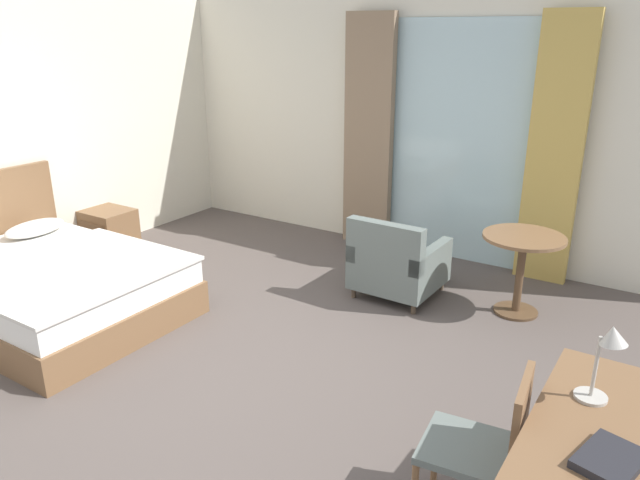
% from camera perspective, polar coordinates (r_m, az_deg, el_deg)
% --- Properties ---
extents(ground, '(6.56, 6.82, 0.10)m').
position_cam_1_polar(ground, '(4.72, -8.79, -12.07)').
color(ground, '#564C47').
extents(wall_back, '(6.16, 0.12, 2.85)m').
position_cam_1_polar(wall_back, '(6.77, 8.60, 10.99)').
color(wall_back, silver).
rests_on(wall_back, ground).
extents(balcony_glass_door, '(1.56, 0.02, 2.50)m').
position_cam_1_polar(balcony_glass_door, '(6.51, 12.91, 8.86)').
color(balcony_glass_door, silver).
rests_on(balcony_glass_door, ground).
extents(curtain_panel_left, '(0.57, 0.10, 2.57)m').
position_cam_1_polar(curtain_panel_left, '(6.81, 4.64, 10.02)').
color(curtain_panel_left, '#897056').
rests_on(curtain_panel_left, ground).
extents(curtain_panel_right, '(0.50, 0.10, 2.57)m').
position_cam_1_polar(curtain_panel_right, '(6.14, 21.42, 7.71)').
color(curtain_panel_right, tan).
rests_on(curtain_panel_right, ground).
extents(bed, '(2.23, 1.65, 1.12)m').
position_cam_1_polar(bed, '(5.78, -24.53, -3.86)').
color(bed, brown).
rests_on(bed, ground).
extents(nightstand, '(0.51, 0.45, 0.49)m').
position_cam_1_polar(nightstand, '(7.14, -19.36, 0.81)').
color(nightstand, brown).
rests_on(nightstand, ground).
extents(writing_desk, '(0.53, 1.47, 0.78)m').
position_cam_1_polar(writing_desk, '(2.93, 24.04, -18.36)').
color(writing_desk, brown).
rests_on(writing_desk, ground).
extents(desk_chair, '(0.51, 0.47, 0.88)m').
position_cam_1_polar(desk_chair, '(3.19, 15.68, -18.15)').
color(desk_chair, slate).
rests_on(desk_chair, ground).
extents(desk_lamp, '(0.19, 0.15, 0.40)m').
position_cam_1_polar(desk_lamp, '(3.00, 25.64, -9.48)').
color(desk_lamp, '#B7B2A8').
rests_on(desk_lamp, writing_desk).
extents(closed_book, '(0.28, 0.34, 0.04)m').
position_cam_1_polar(closed_book, '(2.76, 25.86, -18.28)').
color(closed_book, '#232328').
rests_on(closed_book, writing_desk).
extents(armchair_by_window, '(0.75, 0.76, 0.79)m').
position_cam_1_polar(armchair_by_window, '(5.65, 7.31, -2.29)').
color(armchair_by_window, slate).
rests_on(armchair_by_window, ground).
extents(round_cafe_table, '(0.70, 0.70, 0.73)m').
position_cam_1_polar(round_cafe_table, '(5.47, 18.65, -1.45)').
color(round_cafe_table, brown).
rests_on(round_cafe_table, ground).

